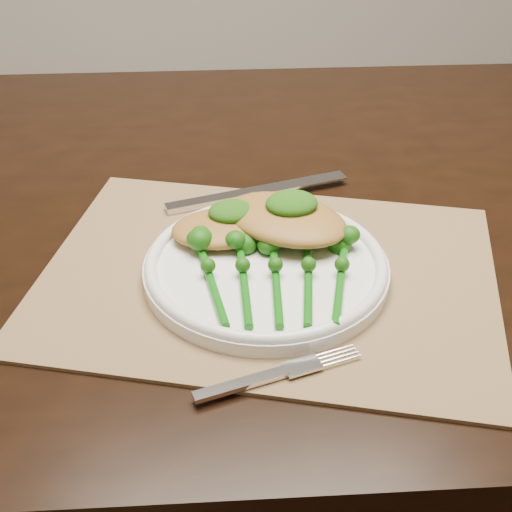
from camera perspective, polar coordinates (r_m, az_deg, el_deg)
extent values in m
cube|color=black|center=(0.92, 3.55, 3.86)|extent=(1.69, 1.07, 0.04)
cube|color=olive|center=(0.76, 0.99, -1.54)|extent=(0.57, 0.49, 0.00)
cylinder|color=white|center=(0.75, 0.81, -1.07)|extent=(0.26, 0.26, 0.02)
torus|color=white|center=(0.74, 0.81, -0.51)|extent=(0.25, 0.25, 0.01)
cube|color=silver|center=(0.87, -4.21, 4.32)|extent=(0.10, 0.03, 0.01)
cube|color=silver|center=(0.91, 2.90, 5.72)|extent=(0.15, 0.05, 0.00)
cube|color=silver|center=(0.63, -1.18, -10.21)|extent=(0.09, 0.03, 0.00)
ellipsoid|color=#A87630|center=(0.78, -2.59, 2.28)|extent=(0.12, 0.08, 0.02)
ellipsoid|color=#A87630|center=(0.78, 2.36, 2.99)|extent=(0.17, 0.17, 0.03)
ellipsoid|color=#154409|center=(0.78, -1.98, 3.57)|extent=(0.05, 0.04, 0.02)
ellipsoid|color=#154409|center=(0.78, 2.87, 4.22)|extent=(0.06, 0.05, 0.02)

